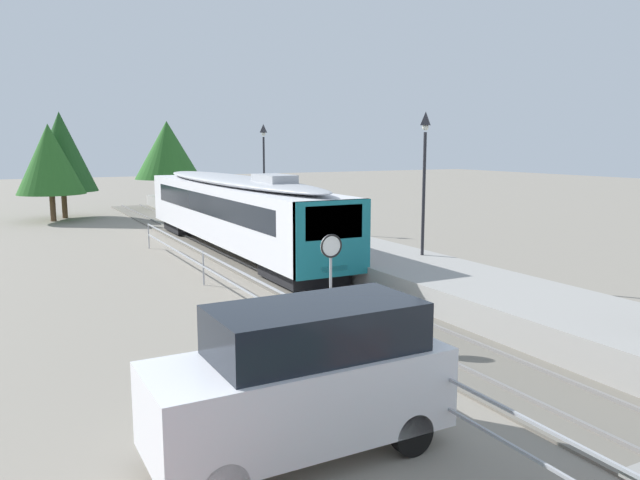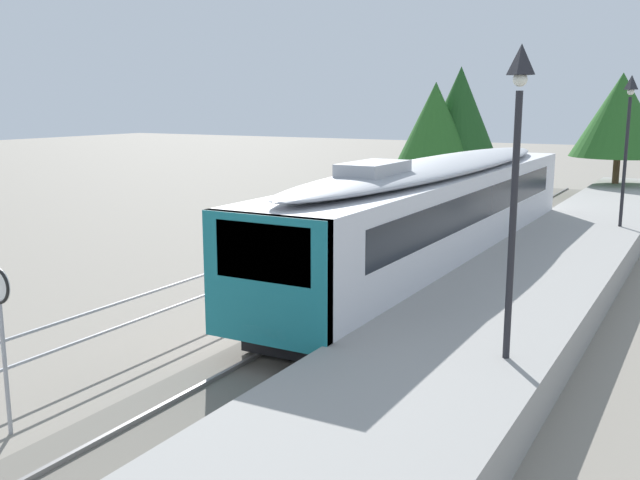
{
  "view_description": "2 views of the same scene",
  "coord_description": "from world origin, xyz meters",
  "views": [
    {
      "loc": [
        -9.68,
        -0.23,
        5.03
      ],
      "look_at": [
        0.0,
        18.2,
        1.8
      ],
      "focal_mm": 34.45,
      "sensor_mm": 36.0,
      "label": 1
    },
    {
      "loc": [
        7.4,
        6.23,
        5.31
      ],
      "look_at": [
        -1.0,
        21.2,
        2.0
      ],
      "focal_mm": 40.15,
      "sensor_mm": 36.0,
      "label": 2
    }
  ],
  "objects": [
    {
      "name": "track_rails",
      "position": [
        0.0,
        22.0,
        0.03
      ],
      "size": [
        3.2,
        60.0,
        0.14
      ],
      "color": "#6B665B",
      "rests_on": "ground"
    },
    {
      "name": "tree_behind_station_far",
      "position": [
        2.37,
        48.61,
        4.63
      ],
      "size": [
        5.16,
        5.16,
        6.9
      ],
      "color": "brown",
      "rests_on": "ground"
    },
    {
      "name": "commuter_train",
      "position": [
        0.0,
        26.88,
        2.15
      ],
      "size": [
        2.82,
        19.6,
        3.74
      ],
      "color": "silver",
      "rests_on": "track_rails"
    },
    {
      "name": "ground_plane",
      "position": [
        -3.0,
        22.0,
        0.0
      ],
      "size": [
        160.0,
        160.0,
        0.0
      ],
      "primitive_type": "plane",
      "color": "gray"
    },
    {
      "name": "platform_lamp_mid_platform",
      "position": [
        4.41,
        18.25,
        4.62
      ],
      "size": [
        0.34,
        0.34,
        5.35
      ],
      "color": "#232328",
      "rests_on": "station_platform"
    },
    {
      "name": "tree_distant_left",
      "position": [
        -6.54,
        44.01,
        4.11
      ],
      "size": [
        4.37,
        4.37,
        6.42
      ],
      "color": "brown",
      "rests_on": "ground"
    },
    {
      "name": "station_platform",
      "position": [
        3.25,
        22.0,
        0.45
      ],
      "size": [
        3.9,
        60.0,
        0.9
      ],
      "primitive_type": "cube",
      "color": "#999691",
      "rests_on": "ground"
    },
    {
      "name": "platform_lamp_far_end",
      "position": [
        4.41,
        33.77,
        4.62
      ],
      "size": [
        0.34,
        0.34,
        5.35
      ],
      "color": "#232328",
      "rests_on": "station_platform"
    },
    {
      "name": "tree_behind_carpark",
      "position": [
        -5.67,
        45.59,
        4.57
      ],
      "size": [
        4.63,
        4.63,
        7.29
      ],
      "color": "brown",
      "rests_on": "ground"
    }
  ]
}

